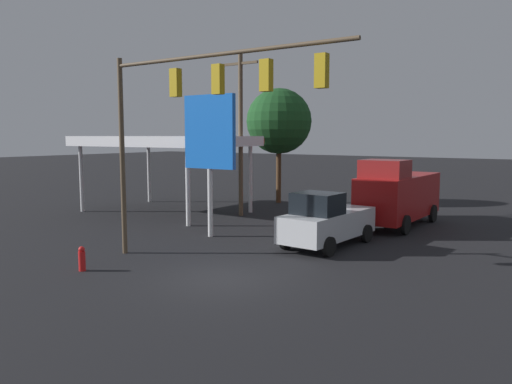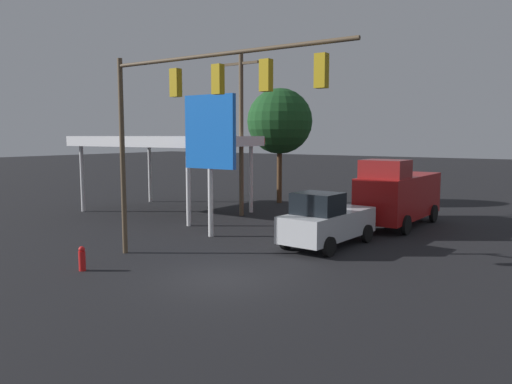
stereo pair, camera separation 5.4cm
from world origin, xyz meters
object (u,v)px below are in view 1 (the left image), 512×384
street_tree (279,121)px  pickup_parked (326,221)px  utility_pole (241,131)px  price_sign (210,137)px  fire_hydrant (82,259)px  delivery_truck (398,194)px  traffic_signal_assembly (197,101)px

street_tree → pickup_parked: bearing=130.2°
pickup_parked → street_tree: bearing=-136.5°
utility_pole → pickup_parked: utility_pole is taller
price_sign → fire_hydrant: price_sign is taller
price_sign → street_tree: bearing=-72.8°
price_sign → fire_hydrant: bearing=91.3°
delivery_truck → street_tree: size_ratio=0.85×
fire_hydrant → traffic_signal_assembly: bearing=-138.9°
pickup_parked → fire_hydrant: (5.32, 8.42, -0.67)m
utility_pole → street_tree: size_ratio=1.18×
street_tree → price_sign: bearing=107.2°
pickup_parked → delivery_truck: size_ratio=0.78×
delivery_truck → street_tree: 11.76m
traffic_signal_assembly → fire_hydrant: traffic_signal_assembly is taller
delivery_truck → fire_hydrant: delivery_truck is taller
pickup_parked → delivery_truck: bearing=175.6°
traffic_signal_assembly → fire_hydrant: bearing=41.1°
traffic_signal_assembly → street_tree: 18.07m
street_tree → fire_hydrant: street_tree is taller
price_sign → fire_hydrant: 8.44m
utility_pole → fire_hydrant: utility_pole is taller
traffic_signal_assembly → street_tree: size_ratio=1.25×
pickup_parked → fire_hydrant: bearing=-28.9°
pickup_parked → street_tree: (9.23, -10.94, 4.65)m
utility_pole → street_tree: (1.26, -6.27, 0.72)m
utility_pole → street_tree: utility_pole is taller
utility_pole → delivery_truck: bearing=-168.2°
delivery_truck → utility_pole: bearing=-77.0°
traffic_signal_assembly → pickup_parked: traffic_signal_assembly is taller
traffic_signal_assembly → delivery_truck: 13.33m
utility_pole → delivery_truck: (-8.85, -1.85, -3.35)m
price_sign → pickup_parked: bearing=-168.3°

